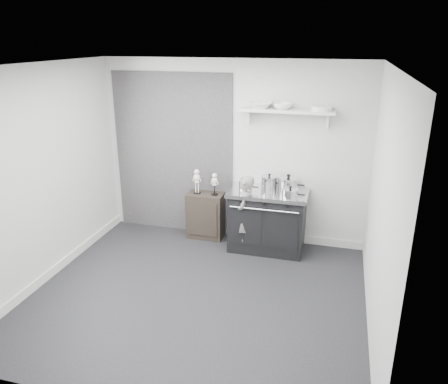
{
  "coord_description": "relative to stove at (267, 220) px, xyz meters",
  "views": [
    {
      "loc": [
        1.53,
        -4.36,
        2.98
      ],
      "look_at": [
        0.09,
        0.95,
        1.02
      ],
      "focal_mm": 35.0,
      "sensor_mm": 36.0,
      "label": 1
    }
  ],
  "objects": [
    {
      "name": "bowl_large",
      "position": [
        -0.19,
        0.19,
        1.63
      ],
      "size": [
        0.33,
        0.33,
        0.08
      ],
      "primitive_type": "imported",
      "color": "white",
      "rests_on": "wall_shelf"
    },
    {
      "name": "stove",
      "position": [
        0.0,
        0.0,
        0.0
      ],
      "size": [
        1.13,
        0.7,
        0.9
      ],
      "color": "black",
      "rests_on": "ground"
    },
    {
      "name": "pot_front_left",
      "position": [
        -0.31,
        -0.1,
        0.53
      ],
      "size": [
        0.28,
        0.19,
        0.2
      ],
      "color": "silver",
      "rests_on": "stove"
    },
    {
      "name": "pot_back_right",
      "position": [
        0.26,
        0.12,
        0.54
      ],
      "size": [
        0.38,
        0.3,
        0.24
      ],
      "color": "silver",
      "rests_on": "stove"
    },
    {
      "name": "bowl_small",
      "position": [
        0.12,
        0.19,
        1.63
      ],
      "size": [
        0.26,
        0.26,
        0.08
      ],
      "primitive_type": "imported",
      "color": "white",
      "rests_on": "wall_shelf"
    },
    {
      "name": "plate_stack",
      "position": [
        0.65,
        0.19,
        1.61
      ],
      "size": [
        0.28,
        0.28,
        0.06
      ],
      "primitive_type": "cylinder",
      "color": "white",
      "rests_on": "wall_shelf"
    },
    {
      "name": "room_shell",
      "position": [
        -0.7,
        -1.33,
        1.18
      ],
      "size": [
        4.02,
        3.62,
        2.71
      ],
      "color": "beige",
      "rests_on": "ground"
    },
    {
      "name": "ground",
      "position": [
        -0.61,
        -1.48,
        -0.46
      ],
      "size": [
        4.0,
        4.0,
        0.0
      ],
      "primitive_type": "plane",
      "color": "black",
      "rests_on": "ground"
    },
    {
      "name": "child",
      "position": [
        -0.31,
        -0.18,
        0.12
      ],
      "size": [
        0.29,
        0.43,
        1.15
      ],
      "primitive_type": "imported",
      "rotation": [
        0.0,
        0.0,
        -1.54
      ],
      "color": "slate",
      "rests_on": "ground"
    },
    {
      "name": "wall_shelf",
      "position": [
        0.19,
        0.2,
        1.55
      ],
      "size": [
        1.3,
        0.26,
        0.24
      ],
      "color": "silver",
      "rests_on": "room_shell"
    },
    {
      "name": "side_cabinet",
      "position": [
        -0.99,
        0.13,
        -0.1
      ],
      "size": [
        0.55,
        0.32,
        0.72
      ],
      "primitive_type": "cube",
      "color": "black",
      "rests_on": "ground"
    },
    {
      "name": "skeleton_full",
      "position": [
        -1.12,
        0.13,
        0.48
      ],
      "size": [
        0.12,
        0.08,
        0.44
      ],
      "primitive_type": null,
      "color": "silver",
      "rests_on": "side_cabinet"
    },
    {
      "name": "pot_front_right",
      "position": [
        0.33,
        -0.2,
        0.51
      ],
      "size": [
        0.32,
        0.23,
        0.17
      ],
      "color": "silver",
      "rests_on": "stove"
    },
    {
      "name": "pot_back_left",
      "position": [
        -0.02,
        0.14,
        0.54
      ],
      "size": [
        0.33,
        0.24,
        0.22
      ],
      "color": "silver",
      "rests_on": "stove"
    },
    {
      "name": "skeleton_torso",
      "position": [
        -0.84,
        0.13,
        0.46
      ],
      "size": [
        0.11,
        0.07,
        0.39
      ],
      "primitive_type": null,
      "color": "silver",
      "rests_on": "side_cabinet"
    }
  ]
}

